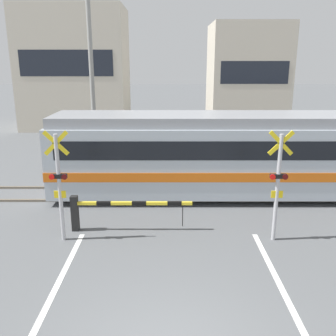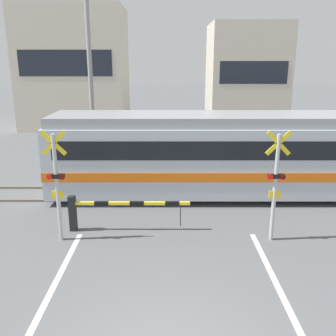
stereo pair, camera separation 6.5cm
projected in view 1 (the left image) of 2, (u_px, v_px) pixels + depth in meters
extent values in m
cube|color=#6B6051|center=(168.00, 200.00, 13.45)|extent=(50.00, 0.10, 0.08)
cube|color=#6B6051|center=(168.00, 187.00, 14.83)|extent=(50.00, 0.10, 0.08)
cube|color=#ADB7C1|center=(324.00, 157.00, 13.76)|extent=(19.91, 2.62, 2.46)
cube|color=gray|center=(328.00, 119.00, 13.37)|extent=(19.71, 2.31, 0.36)
cube|color=orange|center=(323.00, 167.00, 13.86)|extent=(19.93, 2.68, 0.32)
cube|color=black|center=(325.00, 143.00, 13.61)|extent=(19.11, 2.66, 0.64)
cube|color=black|center=(52.00, 143.00, 13.60)|extent=(0.03, 1.84, 0.80)
cylinder|color=black|center=(156.00, 191.00, 13.36)|extent=(0.76, 0.12, 0.76)
cylinder|color=black|center=(157.00, 179.00, 14.74)|extent=(0.76, 0.12, 0.76)
cube|color=black|center=(74.00, 213.00, 11.02)|extent=(0.20, 0.20, 1.08)
cube|color=yellow|center=(133.00, 203.00, 10.94)|extent=(3.46, 0.09, 0.09)
cube|color=black|center=(103.00, 203.00, 10.94)|extent=(0.42, 0.10, 0.10)
cube|color=black|center=(139.00, 203.00, 10.94)|extent=(0.42, 0.10, 0.10)
cube|color=black|center=(174.00, 203.00, 10.94)|extent=(0.42, 0.10, 0.10)
cylinder|color=black|center=(182.00, 215.00, 11.05)|extent=(0.02, 0.02, 0.69)
cube|color=black|center=(230.00, 162.00, 16.71)|extent=(0.20, 0.20, 1.08)
cube|color=yellow|center=(191.00, 155.00, 16.62)|extent=(3.46, 0.09, 0.09)
cube|color=black|center=(210.00, 155.00, 16.62)|extent=(0.42, 0.10, 0.10)
cube|color=black|center=(187.00, 155.00, 16.62)|extent=(0.42, 0.10, 0.10)
cube|color=black|center=(164.00, 155.00, 16.62)|extent=(0.42, 0.10, 0.10)
cylinder|color=black|center=(159.00, 163.00, 16.73)|extent=(0.02, 0.02, 0.69)
cylinder|color=#B2B2B7|center=(59.00, 189.00, 10.17)|extent=(0.11, 0.11, 3.03)
cube|color=yellow|center=(55.00, 143.00, 9.82)|extent=(0.68, 0.04, 0.68)
cube|color=yellow|center=(55.00, 143.00, 9.82)|extent=(0.68, 0.04, 0.68)
cube|color=black|center=(58.00, 176.00, 10.07)|extent=(0.44, 0.12, 0.12)
cylinder|color=red|center=(51.00, 177.00, 10.00)|extent=(0.15, 0.03, 0.15)
cylinder|color=#4C0C0C|center=(64.00, 177.00, 10.00)|extent=(0.15, 0.03, 0.15)
cube|color=yellow|center=(60.00, 194.00, 10.19)|extent=(0.32, 0.03, 0.20)
cylinder|color=#B2B2B7|center=(277.00, 189.00, 10.18)|extent=(0.11, 0.11, 3.03)
cube|color=yellow|center=(281.00, 143.00, 9.83)|extent=(0.68, 0.04, 0.68)
cube|color=yellow|center=(281.00, 143.00, 9.83)|extent=(0.68, 0.04, 0.68)
cube|color=black|center=(278.00, 176.00, 10.08)|extent=(0.44, 0.12, 0.12)
cylinder|color=red|center=(272.00, 177.00, 10.00)|extent=(0.15, 0.03, 0.15)
cylinder|color=#4C0C0C|center=(285.00, 177.00, 10.01)|extent=(0.15, 0.03, 0.15)
cube|color=yellow|center=(277.00, 194.00, 10.20)|extent=(0.32, 0.03, 0.20)
cylinder|color=brown|center=(185.00, 155.00, 18.52)|extent=(0.13, 0.13, 0.82)
cylinder|color=brown|center=(188.00, 155.00, 18.52)|extent=(0.13, 0.13, 0.82)
cube|color=maroon|center=(187.00, 140.00, 18.32)|extent=(0.38, 0.22, 0.65)
sphere|color=tan|center=(187.00, 131.00, 18.20)|extent=(0.22, 0.22, 0.22)
cube|color=beige|center=(75.00, 69.00, 27.71)|extent=(7.53, 5.15, 8.63)
cube|color=#1E232D|center=(66.00, 63.00, 25.11)|extent=(6.32, 0.03, 1.73)
cube|color=beige|center=(246.00, 77.00, 27.88)|extent=(5.49, 5.15, 7.51)
cube|color=#1E232D|center=(254.00, 73.00, 25.29)|extent=(4.62, 0.03, 1.50)
cylinder|color=gray|center=(92.00, 84.00, 18.21)|extent=(0.22, 0.22, 7.63)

